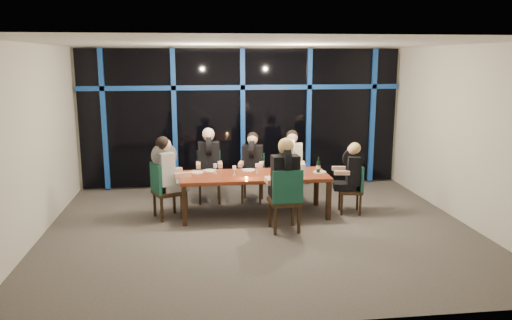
# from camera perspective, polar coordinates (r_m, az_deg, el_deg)

# --- Properties ---
(room) EXTENTS (7.04, 7.00, 3.02)m
(room) POSITION_cam_1_polar(r_m,az_deg,el_deg) (7.85, 0.55, 6.10)
(room) COLOR #544E4A
(room) RESTS_ON ground
(window_wall) EXTENTS (6.86, 0.43, 2.94)m
(window_wall) POSITION_cam_1_polar(r_m,az_deg,el_deg) (10.80, -1.50, 5.08)
(window_wall) COLOR black
(window_wall) RESTS_ON ground
(dining_table) EXTENTS (2.60, 1.00, 0.75)m
(dining_table) POSITION_cam_1_polar(r_m,az_deg,el_deg) (8.86, -0.16, -2.07)
(dining_table) COLOR maroon
(dining_table) RESTS_ON ground
(chair_far_left) EXTENTS (0.46, 0.46, 0.99)m
(chair_far_left) POSITION_cam_1_polar(r_m,az_deg,el_deg) (9.82, -5.39, -1.53)
(chair_far_left) COLOR black
(chair_far_left) RESTS_ON ground
(chair_far_mid) EXTENTS (0.53, 0.53, 0.93)m
(chair_far_mid) POSITION_cam_1_polar(r_m,az_deg,el_deg) (9.82, -0.36, -1.67)
(chair_far_mid) COLOR black
(chair_far_mid) RESTS_ON ground
(chair_far_right) EXTENTS (0.51, 0.51, 0.96)m
(chair_far_right) POSITION_cam_1_polar(r_m,az_deg,el_deg) (9.85, 4.09, -1.57)
(chair_far_right) COLOR black
(chair_far_right) RESTS_ON ground
(chair_end_left) EXTENTS (0.61, 0.61, 0.99)m
(chair_end_left) POSITION_cam_1_polar(r_m,az_deg,el_deg) (8.85, -10.62, -3.15)
(chair_end_left) COLOR black
(chair_end_left) RESTS_ON ground
(chair_end_right) EXTENTS (0.47, 0.47, 0.89)m
(chair_end_right) POSITION_cam_1_polar(r_m,az_deg,el_deg) (9.21, 11.21, -2.98)
(chair_end_right) COLOR black
(chair_end_right) RESTS_ON ground
(chair_near_mid) EXTENTS (0.52, 0.52, 1.05)m
(chair_near_mid) POSITION_cam_1_polar(r_m,az_deg,el_deg) (8.03, 3.42, -4.26)
(chair_near_mid) COLOR black
(chair_near_mid) RESTS_ON ground
(diner_far_left) EXTENTS (0.49, 0.62, 0.97)m
(diner_far_left) POSITION_cam_1_polar(r_m,az_deg,el_deg) (9.65, -5.42, 0.63)
(diner_far_left) COLOR black
(diner_far_left) RESTS_ON ground
(diner_far_mid) EXTENTS (0.53, 0.63, 0.91)m
(diner_far_mid) POSITION_cam_1_polar(r_m,az_deg,el_deg) (9.67, -0.42, 0.36)
(diner_far_mid) COLOR black
(diner_far_mid) RESTS_ON ground
(diner_far_right) EXTENTS (0.52, 0.63, 0.93)m
(diner_far_right) POSITION_cam_1_polar(r_m,az_deg,el_deg) (9.69, 4.13, 0.51)
(diner_far_right) COLOR silver
(diner_far_right) RESTS_ON ground
(diner_end_left) EXTENTS (0.68, 0.62, 0.97)m
(diner_end_left) POSITION_cam_1_polar(r_m,az_deg,el_deg) (8.78, -10.19, -0.59)
(diner_end_left) COLOR black
(diner_end_left) RESTS_ON ground
(diner_end_right) EXTENTS (0.58, 0.48, 0.86)m
(diner_end_right) POSITION_cam_1_polar(r_m,az_deg,el_deg) (9.11, 10.83, -0.82)
(diner_end_right) COLOR black
(diner_end_right) RESTS_ON ground
(diner_near_mid) EXTENTS (0.54, 0.67, 1.02)m
(diner_near_mid) POSITION_cam_1_polar(r_m,az_deg,el_deg) (8.01, 3.31, -1.23)
(diner_near_mid) COLOR black
(diner_near_mid) RESTS_ON ground
(plate_far_left) EXTENTS (0.24, 0.24, 0.01)m
(plate_far_left) POSITION_cam_1_polar(r_m,az_deg,el_deg) (9.14, -5.31, -1.21)
(plate_far_left) COLOR white
(plate_far_left) RESTS_ON dining_table
(plate_far_mid) EXTENTS (0.24, 0.24, 0.01)m
(plate_far_mid) POSITION_cam_1_polar(r_m,az_deg,el_deg) (9.15, -0.87, -1.15)
(plate_far_mid) COLOR white
(plate_far_mid) RESTS_ON dining_table
(plate_far_right) EXTENTS (0.24, 0.24, 0.01)m
(plate_far_right) POSITION_cam_1_polar(r_m,az_deg,el_deg) (9.17, 4.23, -1.15)
(plate_far_right) COLOR white
(plate_far_right) RESTS_ON dining_table
(plate_end_left) EXTENTS (0.24, 0.24, 0.01)m
(plate_end_left) POSITION_cam_1_polar(r_m,az_deg,el_deg) (9.03, -6.80, -1.41)
(plate_end_left) COLOR white
(plate_end_left) RESTS_ON dining_table
(plate_end_right) EXTENTS (0.24, 0.24, 0.01)m
(plate_end_right) POSITION_cam_1_polar(r_m,az_deg,el_deg) (9.07, 7.28, -1.36)
(plate_end_right) COLOR white
(plate_end_right) RESTS_ON dining_table
(plate_near_mid) EXTENTS (0.24, 0.24, 0.01)m
(plate_near_mid) POSITION_cam_1_polar(r_m,az_deg,el_deg) (8.60, 2.38, -1.99)
(plate_near_mid) COLOR white
(plate_near_mid) RESTS_ON dining_table
(wine_bottle) EXTENTS (0.07, 0.07, 0.30)m
(wine_bottle) POSITION_cam_1_polar(r_m,az_deg,el_deg) (8.99, 7.14, -0.77)
(wine_bottle) COLOR black
(wine_bottle) RESTS_ON dining_table
(water_pitcher) EXTENTS (0.12, 0.11, 0.20)m
(water_pitcher) POSITION_cam_1_polar(r_m,az_deg,el_deg) (8.82, 5.29, -1.07)
(water_pitcher) COLOR silver
(water_pitcher) RESTS_ON dining_table
(tea_light) EXTENTS (0.05, 0.05, 0.03)m
(tea_light) POSITION_cam_1_polar(r_m,az_deg,el_deg) (8.53, -1.10, -2.05)
(tea_light) COLOR #F2A548
(tea_light) RESTS_ON dining_table
(wine_glass_a) EXTENTS (0.06, 0.06, 0.17)m
(wine_glass_a) POSITION_cam_1_polar(r_m,az_deg,el_deg) (8.78, -2.51, -0.95)
(wine_glass_a) COLOR silver
(wine_glass_a) RESTS_ON dining_table
(wine_glass_b) EXTENTS (0.06, 0.06, 0.17)m
(wine_glass_b) POSITION_cam_1_polar(r_m,az_deg,el_deg) (8.96, 0.11, -0.68)
(wine_glass_b) COLOR silver
(wine_glass_b) RESTS_ON dining_table
(wine_glass_c) EXTENTS (0.07, 0.07, 0.18)m
(wine_glass_c) POSITION_cam_1_polar(r_m,az_deg,el_deg) (8.79, 2.52, -0.86)
(wine_glass_c) COLOR white
(wine_glass_c) RESTS_ON dining_table
(wine_glass_d) EXTENTS (0.07, 0.07, 0.18)m
(wine_glass_d) POSITION_cam_1_polar(r_m,az_deg,el_deg) (8.92, -4.68, -0.73)
(wine_glass_d) COLOR silver
(wine_glass_d) RESTS_ON dining_table
(wine_glass_e) EXTENTS (0.07, 0.07, 0.17)m
(wine_glass_e) POSITION_cam_1_polar(r_m,az_deg,el_deg) (9.01, 5.10, -0.65)
(wine_glass_e) COLOR silver
(wine_glass_e) RESTS_ON dining_table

